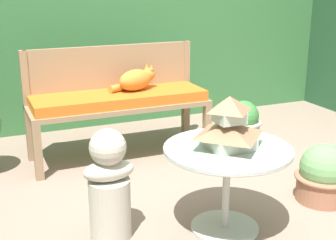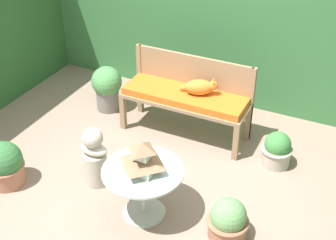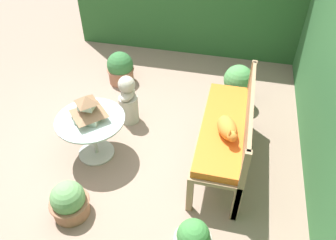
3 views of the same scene
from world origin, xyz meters
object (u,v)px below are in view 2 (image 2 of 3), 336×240
(cat, at_px, (200,87))
(pagoda_birdhouse, at_px, (142,158))
(potted_plant_table_near, at_px, (5,165))
(patio_table, at_px, (143,180))
(potted_plant_table_far, at_px, (228,220))
(potted_plant_patio_mid, at_px, (107,87))
(garden_bust, at_px, (95,158))
(garden_bench, at_px, (185,99))
(potted_plant_hedge_corner, at_px, (277,150))

(cat, height_order, pagoda_birdhouse, pagoda_birdhouse)
(potted_plant_table_near, bearing_deg, patio_table, 8.27)
(potted_plant_table_far, bearing_deg, potted_plant_patio_mid, 146.54)
(cat, height_order, garden_bust, cat)
(potted_plant_patio_mid, bearing_deg, potted_plant_table_far, -33.46)
(garden_bench, relative_size, pagoda_birdhouse, 4.40)
(pagoda_birdhouse, relative_size, potted_plant_table_far, 0.84)
(patio_table, distance_m, garden_bust, 0.69)
(cat, xyz_separation_m, potted_plant_table_far, (0.84, -1.35, -0.46))
(pagoda_birdhouse, xyz_separation_m, potted_plant_hedge_corner, (0.92, 1.28, -0.47))
(cat, bearing_deg, potted_plant_table_near, -153.64)
(patio_table, distance_m, pagoda_birdhouse, 0.24)
(patio_table, height_order, potted_plant_table_near, patio_table)
(garden_bust, height_order, potted_plant_patio_mid, garden_bust)
(patio_table, height_order, garden_bust, garden_bust)
(pagoda_birdhouse, height_order, potted_plant_table_far, pagoda_birdhouse)
(patio_table, xyz_separation_m, potted_plant_patio_mid, (-1.32, 1.48, -0.09))
(potted_plant_table_near, bearing_deg, cat, 49.08)
(garden_bench, bearing_deg, garden_bust, -110.19)
(cat, distance_m, potted_plant_table_near, 2.22)
(patio_table, height_order, potted_plant_table_far, patio_table)
(potted_plant_hedge_corner, bearing_deg, garden_bust, -145.08)
(garden_bench, xyz_separation_m, garden_bust, (-0.44, -1.21, -0.16))
(potted_plant_patio_mid, bearing_deg, potted_plant_hedge_corner, -4.98)
(potted_plant_hedge_corner, bearing_deg, potted_plant_patio_mid, 175.02)
(patio_table, bearing_deg, potted_plant_table_far, 5.70)
(potted_plant_table_far, relative_size, potted_plant_patio_mid, 0.68)
(pagoda_birdhouse, distance_m, potted_plant_patio_mid, 2.01)
(patio_table, distance_m, potted_plant_hedge_corner, 1.59)
(garden_bench, relative_size, potted_plant_patio_mid, 2.51)
(cat, xyz_separation_m, garden_bust, (-0.61, -1.25, -0.33))
(garden_bench, height_order, potted_plant_table_far, garden_bench)
(pagoda_birdhouse, relative_size, garden_bust, 0.51)
(potted_plant_table_far, height_order, potted_plant_patio_mid, potted_plant_patio_mid)
(pagoda_birdhouse, xyz_separation_m, potted_plant_table_near, (-1.47, -0.21, -0.43))
(patio_table, relative_size, garden_bust, 1.13)
(garden_bust, distance_m, potted_plant_hedge_corner, 1.92)
(potted_plant_table_far, bearing_deg, patio_table, -174.30)
(garden_bust, distance_m, potted_plant_patio_mid, 1.45)
(potted_plant_hedge_corner, bearing_deg, potted_plant_table_far, -95.63)
(potted_plant_hedge_corner, height_order, potted_plant_table_near, potted_plant_table_near)
(cat, bearing_deg, potted_plant_hedge_corner, -31.53)
(cat, relative_size, garden_bust, 0.65)
(cat, distance_m, potted_plant_patio_mid, 1.31)
(potted_plant_hedge_corner, height_order, potted_plant_patio_mid, potted_plant_patio_mid)
(cat, xyz_separation_m, pagoda_birdhouse, (0.05, -1.43, 0.01))
(potted_plant_table_far, distance_m, potted_plant_patio_mid, 2.54)
(garden_bench, relative_size, potted_plant_table_near, 3.07)
(garden_bust, bearing_deg, potted_plant_hedge_corner, 34.75)
(garden_bench, xyz_separation_m, potted_plant_hedge_corner, (1.13, -0.11, -0.29))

